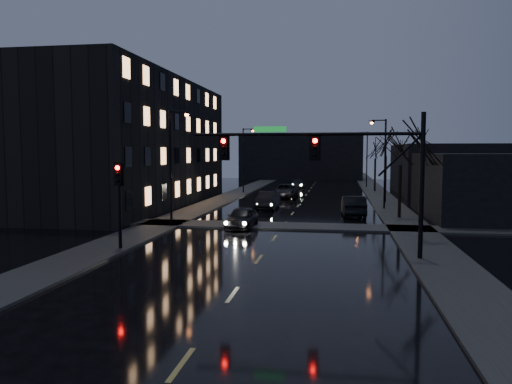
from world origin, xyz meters
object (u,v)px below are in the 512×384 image
at_px(oncoming_car_b, 268,200).
at_px(oncoming_car_c, 286,191).
at_px(oncoming_car_d, 298,184).
at_px(lead_car, 353,206).
at_px(oncoming_car_a, 242,218).

bearing_deg(oncoming_car_b, oncoming_car_c, 88.91).
distance_m(oncoming_car_b, oncoming_car_d, 25.55).
distance_m(oncoming_car_c, lead_car, 16.27).
bearing_deg(lead_car, oncoming_car_d, -80.48).
bearing_deg(oncoming_car_d, lead_car, -83.70).
xyz_separation_m(oncoming_car_d, lead_car, (6.75, -29.19, 0.16)).
relative_size(oncoming_car_c, oncoming_car_d, 1.24).
xyz_separation_m(oncoming_car_a, oncoming_car_d, (0.85, 37.00, -0.07)).
bearing_deg(oncoming_car_b, oncoming_car_d, 89.87).
height_order(oncoming_car_c, oncoming_car_d, oncoming_car_c).
bearing_deg(oncoming_car_b, lead_car, -24.74).
relative_size(oncoming_car_d, lead_car, 0.91).
distance_m(oncoming_car_a, oncoming_car_d, 37.01).
bearing_deg(oncoming_car_a, oncoming_car_d, 90.32).
xyz_separation_m(oncoming_car_b, lead_car, (7.44, -3.65, 0.03)).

